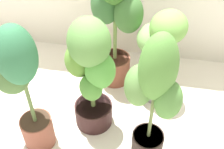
{
  "coord_description": "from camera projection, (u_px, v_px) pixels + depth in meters",
  "views": [
    {
      "loc": [
        0.29,
        -1.07,
        1.53
      ],
      "look_at": [
        0.06,
        0.16,
        0.37
      ],
      "focal_mm": 46.4,
      "sensor_mm": 36.0,
      "label": 1
    }
  ],
  "objects": [
    {
      "name": "potted_plant_center",
      "position": [
        91.0,
        72.0,
        1.61
      ],
      "size": [
        0.34,
        0.31,
        0.78
      ],
      "color": "#351C1C",
      "rests_on": "ground"
    },
    {
      "name": "potted_plant_front_left",
      "position": [
        21.0,
        83.0,
        1.47
      ],
      "size": [
        0.32,
        0.28,
        0.85
      ],
      "color": "brown",
      "rests_on": "ground"
    },
    {
      "name": "ground_plane",
      "position": [
        98.0,
        132.0,
        1.85
      ],
      "size": [
        8.0,
        8.0,
        0.0
      ],
      "primitive_type": "plane",
      "color": "silver",
      "rests_on": "ground"
    },
    {
      "name": "potted_plant_back_center",
      "position": [
        116.0,
        17.0,
        1.84
      ],
      "size": [
        0.42,
        0.31,
        0.94
      ],
      "color": "#98513C",
      "rests_on": "ground"
    },
    {
      "name": "potted_plant_back_right",
      "position": [
        161.0,
        50.0,
        1.82
      ],
      "size": [
        0.35,
        0.31,
        0.69
      ],
      "color": "slate",
      "rests_on": "ground"
    },
    {
      "name": "potted_plant_front_right",
      "position": [
        153.0,
        94.0,
        1.42
      ],
      "size": [
        0.33,
        0.25,
        0.86
      ],
      "color": "#2C201C",
      "rests_on": "ground"
    }
  ]
}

